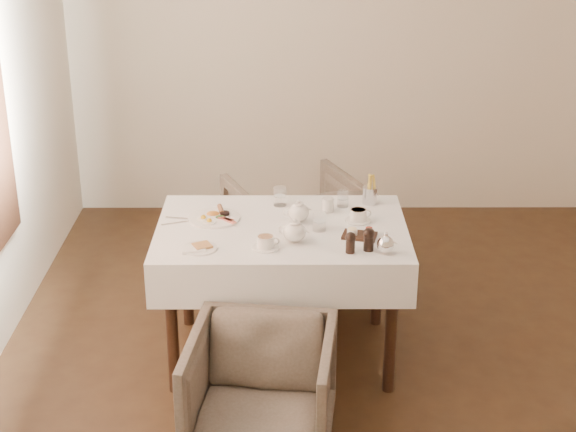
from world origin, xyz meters
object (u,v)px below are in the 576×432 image
Objects in this scene: breakfast_plate at (215,217)px; teapot_centre at (298,211)px; table at (282,248)px; armchair_far at (297,233)px; armchair_near at (261,393)px.

teapot_centre reaches higher than breakfast_plate.
teapot_centre is (0.09, 0.07, 0.18)m from table.
armchair_far is at bearing 72.20° from breakfast_plate.
teapot_centre reaches higher than armchair_far.
armchair_near is 0.85× the size of armchair_far.
breakfast_plate is at bearing 162.88° from table.
armchair_far is 0.95m from breakfast_plate.
breakfast_plate is (-0.44, -0.73, 0.42)m from armchair_far.
teapot_centre is (-0.01, -0.77, 0.47)m from armchair_far.
armchair_far reaches higher than armchair_near.
armchair_near is 1.04m from teapot_centre.
armchair_far is at bearing 78.52° from teapot_centre.
table reaches higher than armchair_far.
table is at bearing 90.52° from armchair_near.
table is 1.96× the size of armchair_near.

